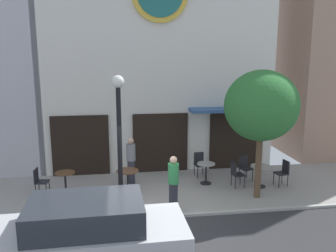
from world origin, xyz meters
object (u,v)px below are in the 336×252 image
at_px(pedestrian_green, 173,183).
at_px(cafe_chair_near_lamp, 236,173).
at_px(cafe_table_center, 206,170).
at_px(cafe_table_center_left, 128,177).
at_px(street_lamp, 120,142).
at_px(pedestrian_grey, 131,160).
at_px(street_tree, 262,106).
at_px(cafe_table_center_right, 65,179).
at_px(cafe_chair_facing_wall, 39,180).
at_px(cafe_chair_right_end, 283,171).
at_px(cafe_chair_curbside, 245,166).
at_px(parked_car_silver, 87,235).
at_px(cafe_table_near_curb, 260,172).
at_px(cafe_chair_near_tree, 200,162).

bearing_deg(pedestrian_green, cafe_chair_near_lamp, 32.21).
bearing_deg(pedestrian_green, cafe_table_center, 53.39).
xyz_separation_m(cafe_table_center_left, cafe_table_center, (2.78, 0.42, -0.05)).
bearing_deg(street_lamp, pedestrian_grey, 78.36).
bearing_deg(street_tree, pedestrian_grey, 155.01).
xyz_separation_m(cafe_table_center_right, cafe_chair_facing_wall, (-0.82, -0.01, 0.03)).
relative_size(cafe_chair_right_end, pedestrian_grey, 0.54).
relative_size(cafe_chair_facing_wall, cafe_chair_right_end, 1.00).
bearing_deg(cafe_table_center, pedestrian_grey, 170.67).
bearing_deg(pedestrian_grey, cafe_chair_curbside, -3.42).
distance_m(cafe_table_center_right, cafe_table_center, 4.83).
distance_m(street_lamp, pedestrian_grey, 2.28).
bearing_deg(cafe_table_center, cafe_chair_right_end, -11.86).
xyz_separation_m(cafe_chair_right_end, parked_car_silver, (-6.43, -4.03, 0.23)).
height_order(cafe_chair_facing_wall, cafe_chair_right_end, same).
xyz_separation_m(street_lamp, pedestrian_grey, (0.40, 1.93, -1.15)).
bearing_deg(cafe_table_center, parked_car_silver, -129.56).
relative_size(cafe_chair_facing_wall, cafe_chair_near_lamp, 1.00).
height_order(cafe_table_center_left, cafe_table_near_curb, cafe_table_center_left).
relative_size(cafe_table_center_left, cafe_chair_near_lamp, 0.85).
bearing_deg(cafe_chair_facing_wall, cafe_chair_curbside, 3.34).
bearing_deg(cafe_table_center_right, cafe_chair_near_tree, 12.66).
bearing_deg(cafe_chair_facing_wall, cafe_chair_near_lamp, -2.18).
xyz_separation_m(cafe_chair_facing_wall, pedestrian_grey, (3.02, 0.66, 0.33)).
distance_m(cafe_chair_near_lamp, pedestrian_grey, 3.70).
distance_m(cafe_table_center_left, cafe_chair_facing_wall, 2.87).
height_order(cafe_chair_near_tree, cafe_chair_near_lamp, same).
bearing_deg(cafe_table_center_left, cafe_chair_curbside, 8.00).
relative_size(street_tree, cafe_table_near_curb, 5.39).
relative_size(cafe_table_center, cafe_chair_near_tree, 0.84).
relative_size(cafe_table_center_left, cafe_chair_facing_wall, 0.85).
bearing_deg(parked_car_silver, cafe_chair_near_lamp, 40.95).
xyz_separation_m(cafe_chair_near_tree, parked_car_silver, (-3.76, -5.44, 0.23)).
distance_m(cafe_table_center_left, cafe_chair_right_end, 5.42).
height_order(street_lamp, parked_car_silver, street_lamp).
relative_size(street_lamp, street_tree, 0.97).
relative_size(cafe_table_center_right, cafe_chair_curbside, 0.82).
distance_m(street_lamp, parked_car_silver, 3.43).
bearing_deg(pedestrian_green, cafe_chair_near_tree, 62.93).
bearing_deg(cafe_table_center_right, cafe_table_near_curb, -2.96).
bearing_deg(cafe_table_center_right, cafe_chair_facing_wall, -179.57).
xyz_separation_m(street_lamp, cafe_chair_curbside, (4.53, 1.68, -1.49)).
distance_m(cafe_chair_near_lamp, parked_car_silver, 6.27).
bearing_deg(cafe_chair_near_tree, pedestrian_green, -117.07).
bearing_deg(pedestrian_grey, street_tree, -24.99).
relative_size(cafe_chair_curbside, pedestrian_green, 0.54).
relative_size(cafe_table_center_left, cafe_table_center, 1.02).
relative_size(street_lamp, cafe_chair_near_tree, 4.41).
bearing_deg(cafe_table_near_curb, cafe_chair_near_tree, 142.16).
bearing_deg(street_tree, cafe_table_center_left, 166.36).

